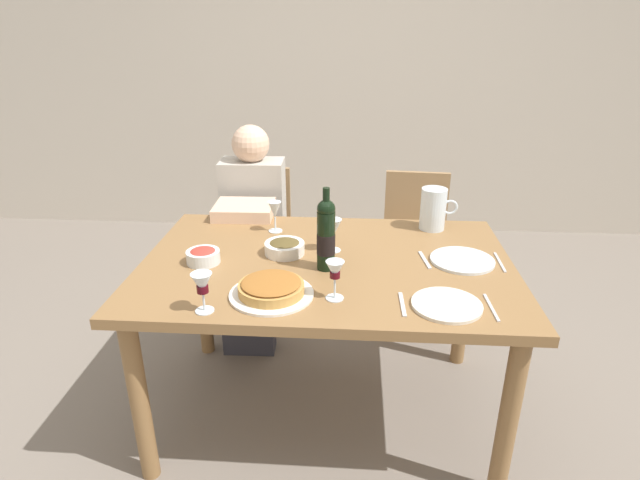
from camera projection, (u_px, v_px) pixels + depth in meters
name	position (u px, v px, depth m)	size (l,w,h in m)	color
ground_plane	(326.00, 409.00, 2.39)	(8.00, 8.00, 0.00)	slate
back_wall	(345.00, 57.00, 4.00)	(8.00, 0.10, 2.80)	beige
dining_table	(327.00, 281.00, 2.13)	(1.50, 1.00, 0.76)	olive
wine_bottle	(326.00, 235.00, 1.98)	(0.07, 0.07, 0.33)	black
water_pitcher	(433.00, 211.00, 2.39)	(0.17, 0.12, 0.19)	silver
baked_tart	(271.00, 288.00, 1.82)	(0.30, 0.30, 0.06)	white
salad_bowl	(203.00, 255.00, 2.07)	(0.13, 0.13, 0.06)	silver
olive_bowl	(285.00, 247.00, 2.15)	(0.17, 0.17, 0.06)	white
wine_glass_left_diner	(335.00, 272.00, 1.77)	(0.07, 0.07, 0.14)	silver
wine_glass_right_diner	(333.00, 229.00, 2.15)	(0.07, 0.07, 0.14)	silver
wine_glass_centre	(202.00, 285.00, 1.69)	(0.07, 0.07, 0.14)	silver
wine_glass_spare	(275.00, 211.00, 2.35)	(0.06, 0.06, 0.14)	silver
dinner_plate_left_setting	(462.00, 260.00, 2.09)	(0.26, 0.26, 0.01)	silver
dinner_plate_right_setting	(447.00, 305.00, 1.76)	(0.24, 0.24, 0.01)	silver
fork_left_setting	(425.00, 260.00, 2.10)	(0.16, 0.01, 0.01)	silver
knife_left_setting	(500.00, 262.00, 2.08)	(0.18, 0.01, 0.01)	silver
knife_right_setting	(491.00, 307.00, 1.75)	(0.18, 0.01, 0.01)	silver
spoon_right_setting	(402.00, 304.00, 1.77)	(0.16, 0.01, 0.01)	silver
chair_left	(259.00, 234.00, 3.05)	(0.41, 0.41, 0.87)	#9E7A51
diner_left	(251.00, 230.00, 2.79)	(0.35, 0.51, 1.16)	#B7B2A8
chair_right	(414.00, 240.00, 2.97)	(0.43, 0.43, 0.87)	#9E7A51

